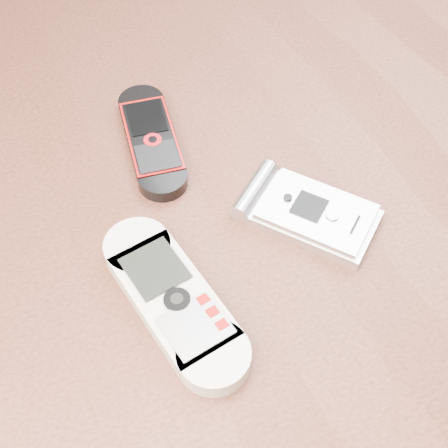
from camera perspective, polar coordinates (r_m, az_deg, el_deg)
table at (r=0.57m, az=-0.46°, el=-7.25°), size 1.20×0.80×0.75m
nokia_white at (r=0.44m, az=-4.65°, el=-6.90°), size 0.07×0.16×0.02m
nokia_black_red at (r=0.54m, az=-6.64°, el=7.71°), size 0.06×0.14×0.01m
motorola_razr at (r=0.49m, az=8.05°, el=0.98°), size 0.11×0.12×0.02m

